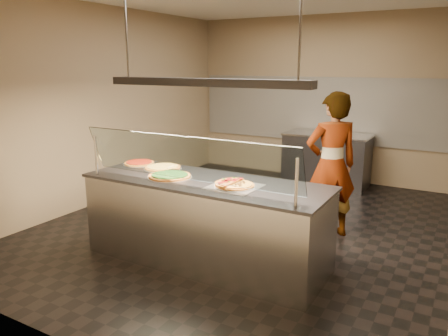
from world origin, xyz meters
The scene contains 19 objects.
ground centered at (0.00, 0.00, -0.01)m, with size 5.00×6.00×0.02m, color black.
wall_back centered at (0.00, 3.01, 1.50)m, with size 5.00×0.02×3.00m, color #927D5E.
wall_front centered at (0.00, -3.01, 1.50)m, with size 5.00×0.02×3.00m, color #927D5E.
wall_left centered at (-2.51, 0.00, 1.50)m, with size 0.02×6.00×3.00m, color #927D5E.
tile_band centered at (0.00, 2.98, 1.30)m, with size 4.90×0.02×1.20m, color silver.
serving_counter centered at (0.08, -1.21, 0.47)m, with size 2.67×0.94×0.93m.
sneeze_guard centered at (0.08, -1.55, 1.23)m, with size 2.43×0.18×0.54m.
perforated_tray centered at (0.48, -1.29, 0.94)m, with size 0.49×0.49×0.01m.
half_pizza_pepperoni centered at (0.38, -1.29, 0.96)m, with size 0.22×0.40×0.05m.
half_pizza_sausage centered at (0.57, -1.29, 0.96)m, with size 0.21×0.40×0.04m.
pizza_spinach centered at (-0.32, -1.30, 0.95)m, with size 0.49×0.49×0.03m.
pizza_cheese centered at (-0.63, -1.01, 0.94)m, with size 0.44×0.44×0.03m.
pizza_tomato centered at (-1.04, -0.96, 0.94)m, with size 0.39×0.39×0.03m.
pizza_spatula centered at (-0.48, -1.05, 0.96)m, with size 0.19×0.23×0.02m.
prep_table centered at (0.27, 2.55, 0.47)m, with size 1.49×0.74×0.93m.
worker centered at (1.02, 0.22, 0.91)m, with size 0.66×0.43×1.82m, color #363240.
heat_lamp_housing centered at (0.08, -1.21, 1.95)m, with size 2.30×0.18×0.08m, color #3D3D42.
lamp_rod_left centered at (-0.92, -1.21, 2.50)m, with size 0.02×0.02×1.01m, color #B7B7BC.
lamp_rod_right centered at (1.08, -1.21, 2.50)m, with size 0.02×0.02×1.01m, color #B7B7BC.
Camera 1 is at (2.48, -4.99, 2.13)m, focal length 35.00 mm.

